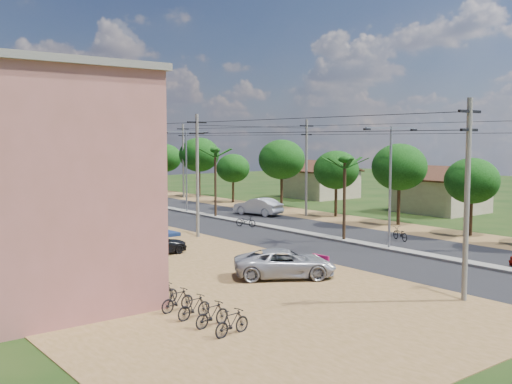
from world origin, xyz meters
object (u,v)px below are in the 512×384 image
at_px(car_white_far, 142,200).
at_px(car_parked_silver, 285,264).
at_px(moto_rider_east, 400,234).
at_px(roadside_sign, 321,264).
at_px(car_silver_mid, 258,207).
at_px(car_parked_dark, 155,244).
at_px(parked_scooter_row, 162,294).

distance_m(car_white_far, car_parked_silver, 34.25).
xyz_separation_m(moto_rider_east, roadside_sign, (-11.43, -3.75, -0.01)).
relative_size(car_silver_mid, moto_rider_east, 2.65).
xyz_separation_m(car_parked_dark, parked_scooter_row, (-5.08, -10.07, -0.20)).
distance_m(car_parked_silver, roadside_sign, 2.40).
bearing_deg(parked_scooter_row, moto_rider_east, 10.90).
relative_size(car_parked_dark, roadside_sign, 3.56).
xyz_separation_m(car_white_far, moto_rider_east, (4.93, -29.53, -0.31)).
relative_size(car_parked_silver, parked_scooter_row, 0.48).
distance_m(car_silver_mid, car_white_far, 13.48).
height_order(car_white_far, roadside_sign, car_white_far).
relative_size(car_silver_mid, car_parked_dark, 1.19).
bearing_deg(roadside_sign, moto_rider_east, 14.32).
xyz_separation_m(car_parked_silver, car_parked_dark, (-2.46, 9.50, -0.04)).
height_order(car_parked_dark, moto_rider_east, car_parked_dark).
height_order(car_white_far, car_parked_silver, car_white_far).
relative_size(car_silver_mid, car_white_far, 0.90).
distance_m(car_white_far, parked_scooter_row, 37.44).
distance_m(car_silver_mid, car_parked_dark, 20.57).
xyz_separation_m(car_silver_mid, car_white_far, (-5.78, 12.17, -0.01)).
relative_size(moto_rider_east, roadside_sign, 1.60).
bearing_deg(moto_rider_east, car_silver_mid, -71.57).
bearing_deg(car_silver_mid, car_parked_silver, 41.52).
relative_size(car_parked_dark, moto_rider_east, 2.22).
relative_size(car_parked_dark, parked_scooter_row, 0.37).
bearing_deg(car_parked_silver, parked_scooter_row, 126.93).
height_order(moto_rider_east, parked_scooter_row, parked_scooter_row).
bearing_deg(car_silver_mid, roadside_sign, 46.38).
height_order(car_silver_mid, parked_scooter_row, car_silver_mid).
bearing_deg(car_parked_silver, car_parked_dark, 47.14).
bearing_deg(moto_rider_east, car_parked_silver, 35.63).
bearing_deg(car_white_far, roadside_sign, -81.11).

